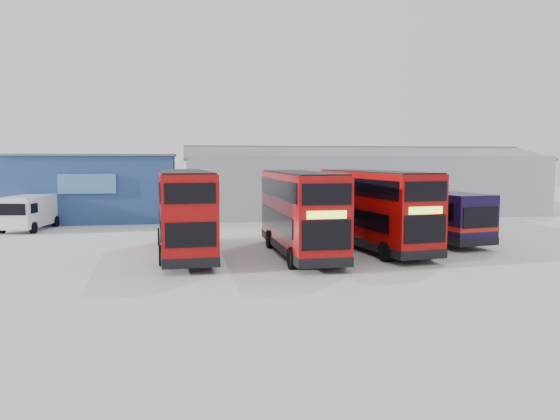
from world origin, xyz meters
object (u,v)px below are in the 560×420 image
at_px(double_decker_left, 184,213).
at_px(single_decker_blue, 419,214).
at_px(double_decker_centre, 300,214).
at_px(double_decker_right, 374,210).
at_px(panel_van, 30,211).
at_px(maintenance_shed, 358,183).
at_px(office_block, 96,187).

relative_size(double_decker_left, single_decker_blue, 0.91).
xyz_separation_m(double_decker_centre, double_decker_right, (4.20, 1.05, 0.00)).
bearing_deg(double_decker_right, double_decker_centre, -173.44).
height_order(double_decker_right, panel_van, double_decker_right).
bearing_deg(single_decker_blue, panel_van, -28.63).
bearing_deg(panel_van, single_decker_blue, -9.02).
bearing_deg(double_decker_left, double_decker_right, 177.66).
bearing_deg(double_decker_centre, single_decker_blue, 27.31).
distance_m(double_decker_left, double_decker_centre, 5.70).
bearing_deg(panel_van, double_decker_right, -20.19).
relative_size(double_decker_left, double_decker_centre, 1.02).
height_order(double_decker_left, panel_van, double_decker_left).
bearing_deg(double_decker_centre, panel_van, 140.81).
bearing_deg(single_decker_blue, double_decker_left, 4.19).
bearing_deg(double_decker_right, maintenance_shed, 66.91).
relative_size(single_decker_blue, panel_van, 1.97).
xyz_separation_m(office_block, double_decker_centre, (12.38, -18.39, -0.53)).
bearing_deg(office_block, double_decker_centre, -56.04).
distance_m(double_decker_centre, single_decker_blue, 9.35).
distance_m(office_block, double_decker_left, 18.74).
xyz_separation_m(maintenance_shed, panel_van, (-25.44, -7.86, -1.32)).
xyz_separation_m(maintenance_shed, double_decker_left, (-15.24, -19.48, -0.53)).
distance_m(double_decker_right, panel_van, 23.10).
distance_m(maintenance_shed, panel_van, 26.66).
height_order(maintenance_shed, panel_van, maintenance_shed).
relative_size(office_block, panel_van, 2.22).
bearing_deg(office_block, panel_van, -120.48).
xyz_separation_m(maintenance_shed, single_decker_blue, (-1.38, -15.99, -1.17)).
bearing_deg(panel_van, double_decker_left, -39.06).
bearing_deg(single_decker_blue, maintenance_shed, -104.89).
bearing_deg(maintenance_shed, office_block, -174.79).
distance_m(double_decker_left, single_decker_blue, 14.30).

